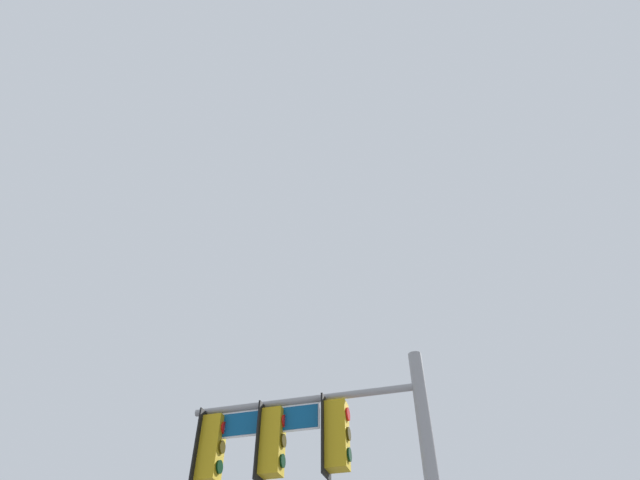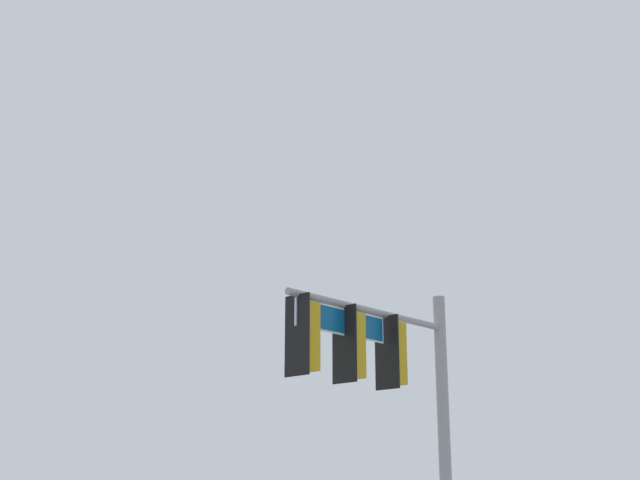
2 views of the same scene
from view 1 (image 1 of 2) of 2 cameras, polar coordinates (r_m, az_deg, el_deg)
signal_pole_near at (r=8.77m, az=0.44°, el=-24.58°), size 4.22×0.86×5.80m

